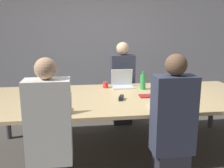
{
  "coord_description": "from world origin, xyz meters",
  "views": [
    {
      "loc": [
        -0.57,
        -3.17,
        1.63
      ],
      "look_at": [
        -0.12,
        0.1,
        0.92
      ],
      "focal_mm": 40.0,
      "sensor_mm": 36.0,
      "label": 1
    }
  ],
  "objects_px": {
    "bottle_near_midright": "(182,96)",
    "stapler": "(121,98)",
    "person_near_left": "(49,138)",
    "laptop_far_center": "(122,82)",
    "person_far_center": "(122,85)",
    "laptop_near_left": "(55,107)",
    "person_near_midright": "(173,129)",
    "cup_far_center": "(106,85)",
    "bottle_far_center": "(143,82)",
    "laptop_near_midright": "(166,101)"
  },
  "relations": [
    {
      "from": "bottle_near_midright",
      "to": "laptop_near_left",
      "type": "xyz_separation_m",
      "value": [
        -1.5,
        -0.17,
        -0.02
      ]
    },
    {
      "from": "cup_far_center",
      "to": "person_near_left",
      "type": "bearing_deg",
      "value": -113.96
    },
    {
      "from": "person_near_midright",
      "to": "laptop_near_left",
      "type": "distance_m",
      "value": 1.23
    },
    {
      "from": "laptop_near_left",
      "to": "laptop_far_center",
      "type": "bearing_deg",
      "value": -129.5
    },
    {
      "from": "bottle_far_center",
      "to": "stapler",
      "type": "xyz_separation_m",
      "value": [
        -0.42,
        -0.52,
        -0.09
      ]
    },
    {
      "from": "laptop_near_midright",
      "to": "stapler",
      "type": "distance_m",
      "value": 0.6
    },
    {
      "from": "person_far_center",
      "to": "bottle_far_center",
      "type": "height_order",
      "value": "person_far_center"
    },
    {
      "from": "person_near_left",
      "to": "bottle_far_center",
      "type": "height_order",
      "value": "person_near_left"
    },
    {
      "from": "laptop_near_left",
      "to": "person_near_left",
      "type": "xyz_separation_m",
      "value": [
        -0.02,
        -0.43,
        -0.16
      ]
    },
    {
      "from": "person_near_midright",
      "to": "bottle_far_center",
      "type": "xyz_separation_m",
      "value": [
        0.05,
        1.34,
        0.19
      ]
    },
    {
      "from": "laptop_near_midright",
      "to": "bottle_far_center",
      "type": "height_order",
      "value": "laptop_near_midright"
    },
    {
      "from": "laptop_near_left",
      "to": "stapler",
      "type": "distance_m",
      "value": 0.89
    },
    {
      "from": "laptop_far_center",
      "to": "person_far_center",
      "type": "bearing_deg",
      "value": 79.45
    },
    {
      "from": "laptop_near_midright",
      "to": "laptop_far_center",
      "type": "relative_size",
      "value": 1.0
    },
    {
      "from": "person_near_left",
      "to": "stapler",
      "type": "relative_size",
      "value": 9.03
    },
    {
      "from": "person_far_center",
      "to": "cup_far_center",
      "type": "relative_size",
      "value": 15.84
    },
    {
      "from": "person_far_center",
      "to": "person_near_left",
      "type": "bearing_deg",
      "value": -117.13
    },
    {
      "from": "bottle_near_midright",
      "to": "stapler",
      "type": "bearing_deg",
      "value": 160.97
    },
    {
      "from": "bottle_near_midright",
      "to": "bottle_far_center",
      "type": "bearing_deg",
      "value": 110.86
    },
    {
      "from": "person_near_left",
      "to": "person_near_midright",
      "type": "bearing_deg",
      "value": -178.7
    },
    {
      "from": "person_near_midright",
      "to": "laptop_near_left",
      "type": "bearing_deg",
      "value": -19.44
    },
    {
      "from": "laptop_far_center",
      "to": "laptop_near_midright",
      "type": "bearing_deg",
      "value": -75.21
    },
    {
      "from": "laptop_near_midright",
      "to": "laptop_far_center",
      "type": "xyz_separation_m",
      "value": [
        -0.3,
        1.12,
        -0.0
      ]
    },
    {
      "from": "laptop_far_center",
      "to": "stapler",
      "type": "distance_m",
      "value": 0.73
    },
    {
      "from": "bottle_near_midright",
      "to": "laptop_near_left",
      "type": "height_order",
      "value": "laptop_near_left"
    },
    {
      "from": "bottle_near_midright",
      "to": "person_near_left",
      "type": "distance_m",
      "value": 1.64
    },
    {
      "from": "person_far_center",
      "to": "bottle_far_center",
      "type": "relative_size",
      "value": 5.33
    },
    {
      "from": "laptop_near_midright",
      "to": "bottle_near_midright",
      "type": "xyz_separation_m",
      "value": [
        0.27,
        0.16,
        0.01
      ]
    },
    {
      "from": "laptop_near_midright",
      "to": "laptop_near_left",
      "type": "height_order",
      "value": "laptop_near_midright"
    },
    {
      "from": "bottle_far_center",
      "to": "person_near_left",
      "type": "bearing_deg",
      "value": -131.87
    },
    {
      "from": "laptop_near_left",
      "to": "cup_far_center",
      "type": "relative_size",
      "value": 3.97
    },
    {
      "from": "laptop_near_midright",
      "to": "person_far_center",
      "type": "xyz_separation_m",
      "value": [
        -0.21,
        1.57,
        -0.14
      ]
    },
    {
      "from": "person_near_left",
      "to": "laptop_far_center",
      "type": "relative_size",
      "value": 4.18
    },
    {
      "from": "person_near_midright",
      "to": "cup_far_center",
      "type": "bearing_deg",
      "value": -72.22
    },
    {
      "from": "laptop_near_midright",
      "to": "laptop_near_left",
      "type": "bearing_deg",
      "value": 0.52
    },
    {
      "from": "bottle_far_center",
      "to": "stapler",
      "type": "bearing_deg",
      "value": -128.99
    },
    {
      "from": "cup_far_center",
      "to": "laptop_far_center",
      "type": "bearing_deg",
      "value": 4.78
    },
    {
      "from": "person_far_center",
      "to": "person_near_midright",
      "type": "bearing_deg",
      "value": -86.05
    },
    {
      "from": "bottle_near_midright",
      "to": "laptop_far_center",
      "type": "xyz_separation_m",
      "value": [
        -0.56,
        0.96,
        -0.01
      ]
    },
    {
      "from": "laptop_far_center",
      "to": "bottle_far_center",
      "type": "relative_size",
      "value": 1.25
    },
    {
      "from": "bottle_near_midright",
      "to": "person_far_center",
      "type": "relative_size",
      "value": 0.15
    },
    {
      "from": "person_near_left",
      "to": "laptop_near_left",
      "type": "bearing_deg",
      "value": -92.31
    },
    {
      "from": "laptop_near_left",
      "to": "stapler",
      "type": "bearing_deg",
      "value": -152.18
    },
    {
      "from": "person_near_left",
      "to": "laptop_far_center",
      "type": "distance_m",
      "value": 1.84
    },
    {
      "from": "laptop_near_left",
      "to": "person_near_left",
      "type": "relative_size",
      "value": 0.26
    },
    {
      "from": "laptop_near_midright",
      "to": "bottle_far_center",
      "type": "distance_m",
      "value": 0.92
    },
    {
      "from": "laptop_near_left",
      "to": "laptop_far_center",
      "type": "relative_size",
      "value": 1.07
    },
    {
      "from": "cup_far_center",
      "to": "person_near_midright",
      "type": "bearing_deg",
      "value": -72.22
    },
    {
      "from": "person_far_center",
      "to": "stapler",
      "type": "height_order",
      "value": "person_far_center"
    },
    {
      "from": "person_near_left",
      "to": "cup_far_center",
      "type": "distance_m",
      "value": 1.69
    }
  ]
}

